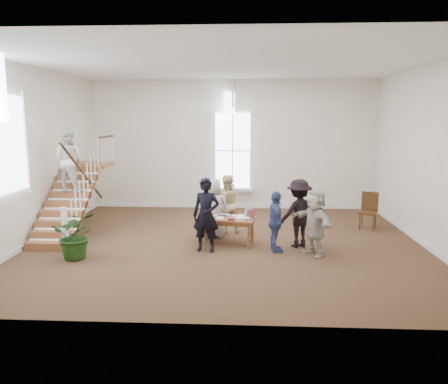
# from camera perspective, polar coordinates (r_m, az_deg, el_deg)

# --- Properties ---
(ground) EXTENTS (10.00, 10.00, 0.00)m
(ground) POSITION_cam_1_polar(r_m,az_deg,el_deg) (11.37, 0.38, -6.69)
(ground) COLOR #452D1B
(ground) RESTS_ON ground
(room_shell) EXTENTS (10.49, 10.00, 10.00)m
(room_shell) POSITION_cam_1_polar(r_m,az_deg,el_deg) (15.55, 1.12, -0.68)
(room_shell) COLOR silver
(room_shell) RESTS_ON ground
(staircase) EXTENTS (1.10, 4.10, 2.92)m
(staircase) POSITION_cam_1_polar(r_m,az_deg,el_deg) (12.71, -19.42, 1.97)
(staircase) COLOR brown
(staircase) RESTS_ON ground
(library_table) EXTENTS (1.58, 0.97, 0.75)m
(library_table) POSITION_cam_1_polar(r_m,az_deg,el_deg) (11.17, 0.35, -3.74)
(library_table) COLOR brown
(library_table) RESTS_ON ground
(police_officer) EXTENTS (0.72, 0.54, 1.79)m
(police_officer) POSITION_cam_1_polar(r_m,az_deg,el_deg) (10.50, -2.36, -3.02)
(police_officer) COLOR black
(police_officer) RESTS_ON ground
(elderly_woman) EXTENTS (0.82, 0.56, 1.61)m
(elderly_woman) POSITION_cam_1_polar(r_m,az_deg,el_deg) (11.73, -1.30, -2.12)
(elderly_woman) COLOR #BAB3AC
(elderly_woman) RESTS_ON ground
(person_yellow) EXTENTS (0.95, 0.84, 1.64)m
(person_yellow) POSITION_cam_1_polar(r_m,az_deg,el_deg) (12.20, 0.28, -1.59)
(person_yellow) COLOR beige
(person_yellow) RESTS_ON ground
(woman_cluster_a) EXTENTS (0.50, 0.91, 1.48)m
(woman_cluster_a) POSITION_cam_1_polar(r_m,az_deg,el_deg) (10.55, 6.76, -3.90)
(woman_cluster_a) COLOR #34447E
(woman_cluster_a) RESTS_ON ground
(woman_cluster_b) EXTENTS (1.27, 1.05, 1.71)m
(woman_cluster_b) POSITION_cam_1_polar(r_m,az_deg,el_deg) (11.02, 9.74, -2.76)
(woman_cluster_b) COLOR black
(woman_cluster_b) RESTS_ON ground
(woman_cluster_c) EXTENTS (1.08, 1.52, 1.58)m
(woman_cluster_c) POSITION_cam_1_polar(r_m,az_deg,el_deg) (10.45, 11.78, -3.88)
(woman_cluster_c) COLOR #BBB3A8
(woman_cluster_c) RESTS_ON ground
(floor_plant) EXTENTS (1.24, 1.16, 1.12)m
(floor_plant) POSITION_cam_1_polar(r_m,az_deg,el_deg) (10.59, -18.79, -5.33)
(floor_plant) COLOR #193711
(floor_plant) RESTS_ON ground
(side_chair) EXTENTS (0.62, 0.62, 1.08)m
(side_chair) POSITION_cam_1_polar(r_m,az_deg,el_deg) (13.30, 18.39, -2.06)
(side_chair) COLOR #381F0F
(side_chair) RESTS_ON ground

